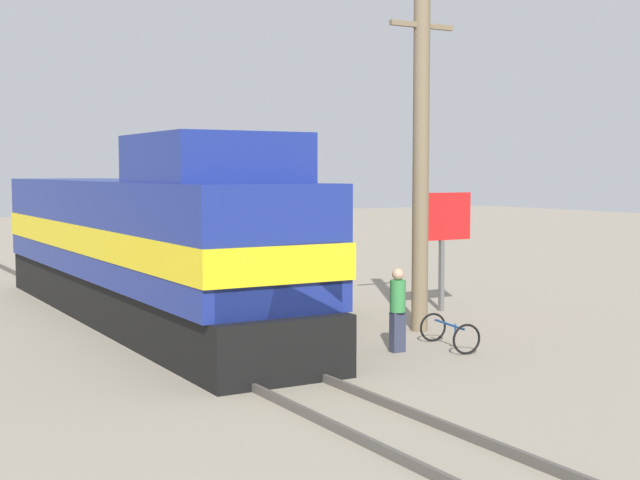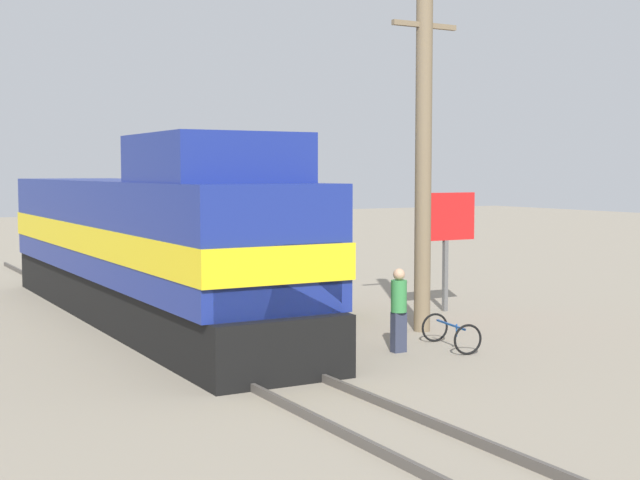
{
  "view_description": "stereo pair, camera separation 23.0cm",
  "coord_description": "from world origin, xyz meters",
  "px_view_note": "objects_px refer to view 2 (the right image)",
  "views": [
    {
      "loc": [
        -7.4,
        -18.81,
        3.85
      ],
      "look_at": [
        1.2,
        -3.94,
        2.54
      ],
      "focal_mm": 50.0,
      "sensor_mm": 36.0,
      "label": 1
    },
    {
      "loc": [
        -7.2,
        -18.93,
        3.85
      ],
      "look_at": [
        1.2,
        -3.94,
        2.54
      ],
      "focal_mm": 50.0,
      "sensor_mm": 36.0,
      "label": 2
    }
  ],
  "objects_px": {
    "locomotive": "(146,245)",
    "vendor_umbrella": "(307,237)",
    "utility_pole": "(423,157)",
    "billboard_sign": "(446,224)",
    "bicycle": "(451,333)",
    "person_bystander": "(399,306)"
  },
  "relations": [
    {
      "from": "locomotive",
      "to": "vendor_umbrella",
      "type": "bearing_deg",
      "value": -18.81
    },
    {
      "from": "utility_pole",
      "to": "billboard_sign",
      "type": "distance_m",
      "value": 3.72
    },
    {
      "from": "vendor_umbrella",
      "to": "billboard_sign",
      "type": "relative_size",
      "value": 0.76
    },
    {
      "from": "utility_pole",
      "to": "billboard_sign",
      "type": "height_order",
      "value": "utility_pole"
    },
    {
      "from": "locomotive",
      "to": "utility_pole",
      "type": "xyz_separation_m",
      "value": [
        5.4,
        -4.5,
        2.23
      ]
    },
    {
      "from": "billboard_sign",
      "to": "vendor_umbrella",
      "type": "bearing_deg",
      "value": 166.3
    },
    {
      "from": "vendor_umbrella",
      "to": "bicycle",
      "type": "xyz_separation_m",
      "value": [
        0.78,
        -5.19,
        -1.79
      ]
    },
    {
      "from": "locomotive",
      "to": "vendor_umbrella",
      "type": "distance_m",
      "value": 4.16
    },
    {
      "from": "locomotive",
      "to": "utility_pole",
      "type": "height_order",
      "value": "utility_pole"
    },
    {
      "from": "utility_pole",
      "to": "billboard_sign",
      "type": "xyz_separation_m",
      "value": [
        2.38,
        2.22,
        -1.79
      ]
    },
    {
      "from": "billboard_sign",
      "to": "bicycle",
      "type": "bearing_deg",
      "value": -125.87
    },
    {
      "from": "locomotive",
      "to": "bicycle",
      "type": "distance_m",
      "value": 8.22
    },
    {
      "from": "bicycle",
      "to": "person_bystander",
      "type": "bearing_deg",
      "value": -178.95
    },
    {
      "from": "utility_pole",
      "to": "person_bystander",
      "type": "relative_size",
      "value": 4.61
    },
    {
      "from": "billboard_sign",
      "to": "utility_pole",
      "type": "bearing_deg",
      "value": -137.01
    },
    {
      "from": "billboard_sign",
      "to": "person_bystander",
      "type": "relative_size",
      "value": 1.82
    },
    {
      "from": "locomotive",
      "to": "billboard_sign",
      "type": "bearing_deg",
      "value": -16.31
    },
    {
      "from": "vendor_umbrella",
      "to": "bicycle",
      "type": "distance_m",
      "value": 5.55
    },
    {
      "from": "utility_pole",
      "to": "billboard_sign",
      "type": "bearing_deg",
      "value": 42.99
    },
    {
      "from": "billboard_sign",
      "to": "bicycle",
      "type": "relative_size",
      "value": 1.95
    },
    {
      "from": "locomotive",
      "to": "billboard_sign",
      "type": "distance_m",
      "value": 8.12
    },
    {
      "from": "locomotive",
      "to": "bicycle",
      "type": "relative_size",
      "value": 10.01
    }
  ]
}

